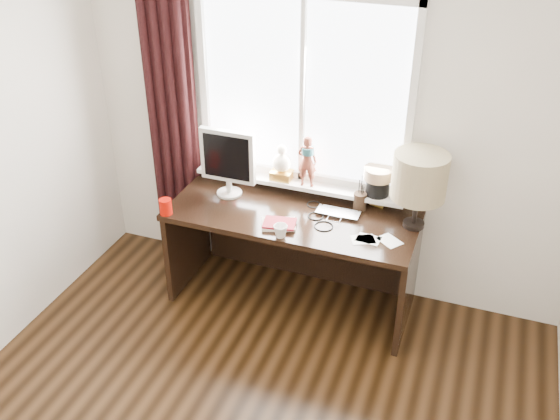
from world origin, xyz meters
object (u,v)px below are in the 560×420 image
at_px(laptop, 338,213).
at_px(monitor, 228,159).
at_px(red_cup, 166,207).
at_px(desk, 296,236).
at_px(table_lamp, 420,177).
at_px(mug, 281,231).

xyz_separation_m(laptop, monitor, (-0.81, 0.00, 0.27)).
distance_m(red_cup, monitor, 0.54).
relative_size(desk, table_lamp, 3.27).
relative_size(laptop, desk, 0.17).
distance_m(laptop, red_cup, 1.17).
bearing_deg(table_lamp, red_cup, -165.25).
height_order(laptop, mug, mug).
bearing_deg(mug, red_cup, 180.00).
xyz_separation_m(desk, table_lamp, (0.80, 0.02, 0.61)).
distance_m(laptop, mug, 0.48).
xyz_separation_m(mug, monitor, (-0.54, 0.40, 0.23)).
height_order(mug, desk, mug).
distance_m(red_cup, desk, 0.94).
xyz_separation_m(desk, monitor, (-0.51, 0.00, 0.52)).
xyz_separation_m(laptop, mug, (-0.27, -0.39, 0.03)).
distance_m(mug, red_cup, 0.82).
bearing_deg(desk, laptop, -0.66).
height_order(monitor, table_lamp, table_lamp).
height_order(desk, table_lamp, table_lamp).
bearing_deg(mug, table_lamp, 28.50).
distance_m(monitor, table_lamp, 1.31).
bearing_deg(monitor, laptop, -0.31).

